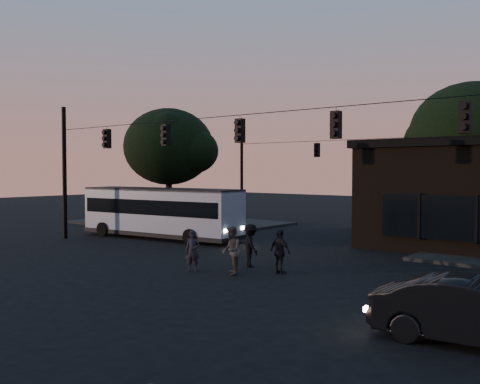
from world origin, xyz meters
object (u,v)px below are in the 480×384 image
Objects in this scene: bus at (161,210)px; pedestrian_c at (280,251)px; pedestrian_b at (231,251)px; pedestrian_d at (251,245)px; car at (475,313)px; pedestrian_a at (193,251)px.

pedestrian_c is (11.37, -4.27, -0.76)m from bus.
bus reaches higher than pedestrian_c.
pedestrian_b reaches higher than pedestrian_d.
car is 2.59× the size of pedestrian_d.
pedestrian_c reaches higher than car.
pedestrian_a is 1.64m from pedestrian_b.
pedestrian_d is at bearing 153.29° from pedestrian_b.
pedestrian_c is at bearing -26.89° from bus.
pedestrian_c reaches higher than pedestrian_a.
pedestrian_c is at bearing 56.56° from car.
pedestrian_a reaches higher than car.
pedestrian_b reaches higher than car.
pedestrian_b is at bearing 135.90° from pedestrian_d.
pedestrian_a is at bearing -41.69° from bus.
pedestrian_b is at bearing -11.64° from pedestrian_a.
car is at bearing 33.30° from pedestrian_b.
pedestrian_d reaches higher than pedestrian_a.
pedestrian_c is (1.32, 1.30, -0.06)m from pedestrian_b.
pedestrian_d is at bearing 34.83° from pedestrian_a.
car is at bearing -29.26° from bus.
pedestrian_d is (9.61, -3.83, -0.75)m from bus.
pedestrian_b is at bearing 66.80° from car.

